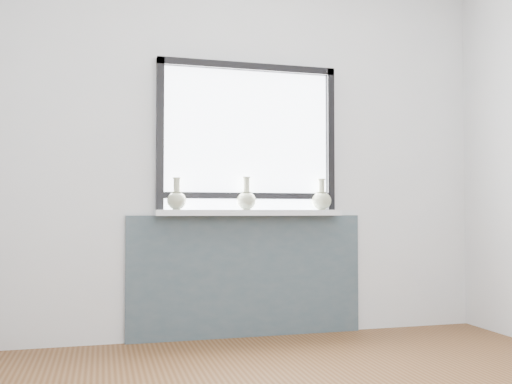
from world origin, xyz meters
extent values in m
cube|color=silver|center=(0.00, 1.81, 1.30)|extent=(3.60, 0.02, 2.60)
cube|color=#445058|center=(0.00, 1.78, 0.43)|extent=(1.70, 0.03, 0.86)
cube|color=white|center=(0.00, 1.71, 0.88)|extent=(1.32, 0.18, 0.04)
cube|color=black|center=(-0.62, 1.76, 1.43)|extent=(0.05, 0.06, 1.05)
cube|color=black|center=(0.62, 1.76, 1.43)|extent=(0.05, 0.06, 1.05)
cube|color=black|center=(0.00, 1.76, 1.92)|extent=(1.30, 0.06, 0.05)
cube|color=black|center=(0.00, 1.76, 1.00)|extent=(1.20, 0.05, 0.04)
cube|color=white|center=(0.00, 1.79, 1.40)|extent=(1.20, 0.01, 1.00)
cylinder|color=#A7AE8D|center=(-0.52, 1.69, 0.90)|extent=(0.06, 0.06, 0.01)
ellipsoid|color=#A7AE8D|center=(-0.52, 1.69, 0.96)|extent=(0.13, 0.13, 0.12)
cone|color=#A7AE8D|center=(-0.52, 1.69, 1.01)|extent=(0.07, 0.07, 0.03)
cylinder|color=#A7AE8D|center=(-0.52, 1.69, 1.06)|extent=(0.05, 0.05, 0.10)
cylinder|color=#A7AE8D|center=(-0.52, 1.69, 1.11)|extent=(0.05, 0.05, 0.01)
cylinder|color=#A7AE8D|center=(-0.03, 1.71, 0.90)|extent=(0.06, 0.06, 0.01)
ellipsoid|color=#A7AE8D|center=(-0.03, 1.71, 0.96)|extent=(0.14, 0.14, 0.13)
cone|color=#A7AE8D|center=(-0.03, 1.71, 1.01)|extent=(0.08, 0.08, 0.03)
cylinder|color=#A7AE8D|center=(-0.03, 1.71, 1.06)|extent=(0.05, 0.05, 0.11)
cylinder|color=#A7AE8D|center=(-0.03, 1.71, 1.13)|extent=(0.06, 0.06, 0.01)
cylinder|color=#A7AE8D|center=(0.54, 1.72, 0.90)|extent=(0.06, 0.06, 0.01)
ellipsoid|color=#A7AE8D|center=(0.54, 1.72, 0.97)|extent=(0.14, 0.14, 0.13)
cone|color=#A7AE8D|center=(0.54, 1.72, 1.02)|extent=(0.08, 0.08, 0.03)
cylinder|color=#A7AE8D|center=(0.54, 1.72, 1.06)|extent=(0.04, 0.04, 0.10)
cylinder|color=#A7AE8D|center=(0.54, 1.72, 1.12)|extent=(0.06, 0.06, 0.01)
camera|label=1|loc=(-1.01, -2.16, 0.89)|focal=40.00mm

